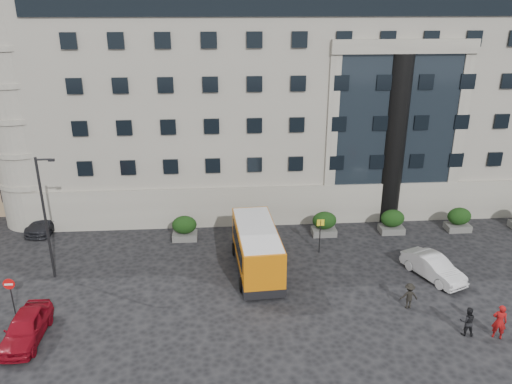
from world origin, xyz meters
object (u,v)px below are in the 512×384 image
at_px(no_entry_sign, 10,289).
at_px(parked_car_d, 37,198).
at_px(hedge_e, 459,219).
at_px(parked_car_c, 47,221).
at_px(hedge_b, 255,226).
at_px(pedestrian_c, 409,296).
at_px(white_taxi, 433,267).
at_px(pedestrian_a, 499,322).
at_px(hedge_d, 392,221).
at_px(hedge_a, 185,228).
at_px(bus_stop_sign, 320,230).
at_px(street_lamp, 46,214).
at_px(red_truck, 90,197).
at_px(parked_car_a, 26,327).
at_px(hedge_c, 324,223).
at_px(minibus, 257,248).
at_px(pedestrian_b, 467,321).

relative_size(no_entry_sign, parked_car_d, 0.43).
bearing_deg(hedge_e, parked_car_c, 175.22).
xyz_separation_m(hedge_b, pedestrian_c, (8.10, -9.81, -0.14)).
xyz_separation_m(white_taxi, pedestrian_a, (0.93, -6.17, 0.25)).
xyz_separation_m(hedge_d, parked_car_d, (-28.60, 7.35, -0.17)).
bearing_deg(hedge_a, bus_stop_sign, -16.42).
relative_size(street_lamp, red_truck, 1.56).
distance_m(hedge_a, hedge_d, 15.60).
bearing_deg(parked_car_a, hedge_a, 56.41).
bearing_deg(hedge_c, white_taxi, -49.59).
bearing_deg(hedge_a, hedge_d, 0.00).
height_order(hedge_e, pedestrian_c, hedge_e).
relative_size(parked_car_a, parked_car_c, 0.96).
relative_size(hedge_a, hedge_c, 1.00).
bearing_deg(pedestrian_a, no_entry_sign, 16.01).
bearing_deg(no_entry_sign, white_taxi, 5.03).
relative_size(minibus, pedestrian_a, 3.78).
bearing_deg(minibus, pedestrian_a, -36.57).
bearing_deg(bus_stop_sign, hedge_b, 146.93).
height_order(white_taxi, pedestrian_b, pedestrian_b).
relative_size(hedge_c, street_lamp, 0.23).
bearing_deg(pedestrian_c, white_taxi, -128.45).
relative_size(hedge_b, pedestrian_b, 1.12).
height_order(hedge_e, street_lamp, street_lamp).
xyz_separation_m(hedge_e, street_lamp, (-28.74, -4.80, 3.44)).
relative_size(hedge_e, street_lamp, 0.23).
distance_m(hedge_c, parked_car_d, 24.53).
xyz_separation_m(hedge_e, pedestrian_a, (-3.82, -12.80, 0.05)).
relative_size(hedge_e, bus_stop_sign, 0.73).
distance_m(street_lamp, bus_stop_sign, 17.75).
distance_m(red_truck, pedestrian_c, 26.29).
height_order(red_truck, pedestrian_c, red_truck).
xyz_separation_m(red_truck, white_taxi, (24.07, -12.19, -0.65)).
bearing_deg(white_taxi, parked_car_a, 167.84).
bearing_deg(pedestrian_b, no_entry_sign, 3.29).
distance_m(hedge_a, pedestrian_c, 16.53).
bearing_deg(bus_stop_sign, pedestrian_c, -61.50).
distance_m(hedge_b, hedge_c, 5.20).
bearing_deg(parked_car_c, hedge_e, 4.65).
bearing_deg(parked_car_d, pedestrian_c, -32.03).
bearing_deg(street_lamp, minibus, -0.78).
relative_size(hedge_e, pedestrian_a, 0.94).
bearing_deg(hedge_e, red_truck, 169.09).
relative_size(hedge_a, hedge_e, 1.00).
height_order(bus_stop_sign, no_entry_sign, bus_stop_sign).
xyz_separation_m(parked_car_c, white_taxi, (26.76, -9.27, 0.07)).
height_order(red_truck, pedestrian_a, red_truck).
bearing_deg(no_entry_sign, pedestrian_a, -8.67).
bearing_deg(pedestrian_a, bus_stop_sign, -28.52).
xyz_separation_m(hedge_a, parked_car_d, (-13.00, 7.35, -0.17)).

